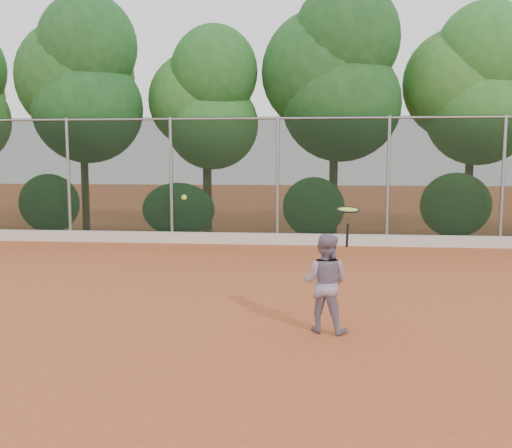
{
  "coord_description": "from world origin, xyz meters",
  "views": [
    {
      "loc": [
        0.97,
        -8.74,
        2.41
      ],
      "look_at": [
        0.0,
        1.0,
        1.25
      ],
      "focal_mm": 40.0,
      "sensor_mm": 36.0,
      "label": 1
    }
  ],
  "objects": [
    {
      "name": "tennis_player",
      "position": [
        1.16,
        -1.0,
        0.68
      ],
      "size": [
        0.78,
        0.69,
        1.37
      ],
      "primitive_type": "imported",
      "rotation": [
        0.0,
        0.0,
        2.85
      ],
      "color": "gray",
      "rests_on": "ground"
    },
    {
      "name": "tennis_racket",
      "position": [
        1.44,
        -1.14,
        1.67
      ],
      "size": [
        0.36,
        0.36,
        0.55
      ],
      "color": "black",
      "rests_on": "ground"
    },
    {
      "name": "chainlink_fence",
      "position": [
        -0.0,
        7.0,
        1.86
      ],
      "size": [
        24.09,
        0.09,
        3.5
      ],
      "color": "black",
      "rests_on": "ground"
    },
    {
      "name": "foliage_backdrop",
      "position": [
        -0.55,
        8.98,
        4.4
      ],
      "size": [
        23.7,
        3.63,
        7.55
      ],
      "color": "#49341C",
      "rests_on": "ground"
    },
    {
      "name": "concrete_curb",
      "position": [
        0.0,
        6.82,
        0.15
      ],
      "size": [
        24.0,
        0.2,
        0.3
      ],
      "primitive_type": "cube",
      "color": "beige",
      "rests_on": "ground"
    },
    {
      "name": "tennis_ball_in_flight",
      "position": [
        -0.73,
        -1.31,
        1.87
      ],
      "size": [
        0.07,
        0.07,
        0.07
      ],
      "color": "#CDEF36",
      "rests_on": "ground"
    },
    {
      "name": "ground",
      "position": [
        0.0,
        0.0,
        0.0
      ],
      "size": [
        80.0,
        80.0,
        0.0
      ],
      "primitive_type": "plane",
      "color": "#B2512A",
      "rests_on": "ground"
    }
  ]
}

